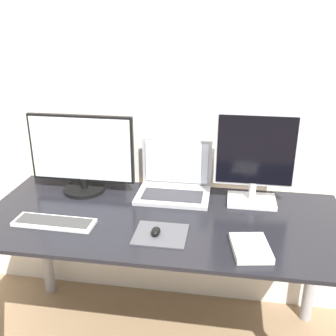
{
  "coord_description": "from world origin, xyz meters",
  "views": [
    {
      "loc": [
        0.28,
        -1.2,
        1.64
      ],
      "look_at": [
        0.01,
        0.5,
        0.95
      ],
      "focal_mm": 42.0,
      "sensor_mm": 36.0,
      "label": 1
    }
  ],
  "objects_px": {
    "keyboard": "(54,222)",
    "book": "(251,248)",
    "monitor_right": "(255,159)",
    "laptop": "(175,181)",
    "monitor_left": "(82,155)",
    "mouse": "(155,231)"
  },
  "relations": [
    {
      "from": "monitor_left",
      "to": "book",
      "type": "xyz_separation_m",
      "value": [
        0.85,
        -0.43,
        -0.19
      ]
    },
    {
      "from": "mouse",
      "to": "book",
      "type": "xyz_separation_m",
      "value": [
        0.39,
        -0.05,
        -0.01
      ]
    },
    {
      "from": "monitor_left",
      "to": "keyboard",
      "type": "height_order",
      "value": "monitor_left"
    },
    {
      "from": "keyboard",
      "to": "mouse",
      "type": "height_order",
      "value": "mouse"
    },
    {
      "from": "book",
      "to": "monitor_left",
      "type": "bearing_deg",
      "value": 152.84
    },
    {
      "from": "laptop",
      "to": "keyboard",
      "type": "bearing_deg",
      "value": -139.64
    },
    {
      "from": "monitor_right",
      "to": "laptop",
      "type": "relative_size",
      "value": 1.23
    },
    {
      "from": "monitor_left",
      "to": "keyboard",
      "type": "bearing_deg",
      "value": -91.45
    },
    {
      "from": "monitor_left",
      "to": "laptop",
      "type": "bearing_deg",
      "value": 6.14
    },
    {
      "from": "monitor_left",
      "to": "keyboard",
      "type": "relative_size",
      "value": 1.48
    },
    {
      "from": "laptop",
      "to": "book",
      "type": "relative_size",
      "value": 1.7
    },
    {
      "from": "laptop",
      "to": "monitor_left",
      "type": "bearing_deg",
      "value": -173.86
    },
    {
      "from": "laptop",
      "to": "keyboard",
      "type": "height_order",
      "value": "laptop"
    },
    {
      "from": "monitor_right",
      "to": "book",
      "type": "bearing_deg",
      "value": -92.52
    },
    {
      "from": "keyboard",
      "to": "book",
      "type": "xyz_separation_m",
      "value": [
        0.86,
        -0.08,
        0.0
      ]
    },
    {
      "from": "book",
      "to": "laptop",
      "type": "bearing_deg",
      "value": 127.63
    },
    {
      "from": "monitor_right",
      "to": "book",
      "type": "height_order",
      "value": "monitor_right"
    },
    {
      "from": "monitor_right",
      "to": "mouse",
      "type": "height_order",
      "value": "monitor_right"
    },
    {
      "from": "monitor_left",
      "to": "book",
      "type": "height_order",
      "value": "monitor_left"
    },
    {
      "from": "monitor_right",
      "to": "laptop",
      "type": "height_order",
      "value": "monitor_right"
    },
    {
      "from": "mouse",
      "to": "book",
      "type": "height_order",
      "value": "mouse"
    },
    {
      "from": "monitor_right",
      "to": "laptop",
      "type": "bearing_deg",
      "value": 172.63
    }
  ]
}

